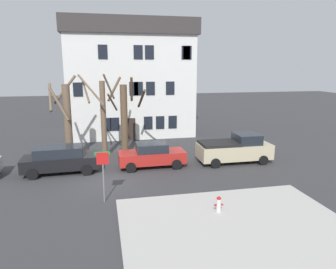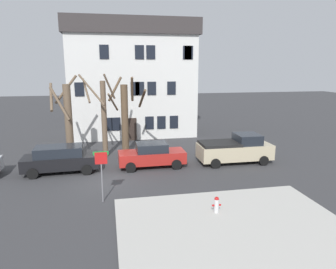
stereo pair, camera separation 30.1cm
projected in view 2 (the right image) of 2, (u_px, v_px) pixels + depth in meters
name	position (u px, v px, depth m)	size (l,w,h in m)	color
ground_plane	(108.00, 180.00, 18.91)	(120.00, 120.00, 0.00)	#38383A
sidewalk_slab	(234.00, 227.00, 13.26)	(9.86, 7.47, 0.12)	#B7B5AD
building_main	(132.00, 78.00, 31.12)	(12.42, 6.80, 11.09)	white
tree_bare_near	(67.00, 118.00, 22.78)	(2.04, 2.30, 6.16)	brown
tree_bare_mid	(103.00, 115.00, 23.22)	(2.82, 2.69, 6.26)	brown
tree_bare_far	(126.00, 116.00, 24.04)	(2.81, 2.85, 6.02)	brown
car_black_wagon	(60.00, 159.00, 20.20)	(4.81, 2.25, 1.74)	black
car_red_sedan	(152.00, 155.00, 21.28)	(4.51, 1.99, 1.68)	#AD231E
pickup_truck_beige	(235.00, 149.00, 22.26)	(5.19, 2.31, 2.05)	#C6B793
fire_hydrant	(216.00, 204.00, 14.42)	(0.42, 0.22, 0.77)	silver
street_sign_pole	(101.00, 167.00, 15.51)	(0.76, 0.07, 2.66)	slate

